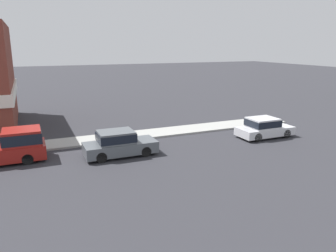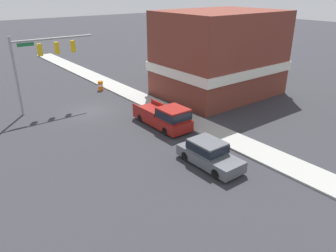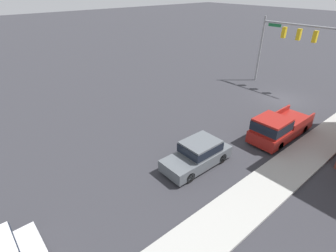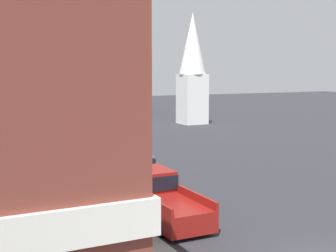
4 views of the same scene
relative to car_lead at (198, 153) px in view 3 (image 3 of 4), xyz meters
name	(u,v)px [view 3 (image 3 of 4)]	position (x,y,z in m)	size (l,w,h in m)	color
ground_plane	(284,100)	(1.74, -13.85, -0.84)	(200.00, 200.00, 0.00)	#2D2D33
near_signal_assembly	(285,38)	(4.43, -16.78, 4.26)	(7.42, 0.49, 6.93)	gray
car_lead	(198,153)	(0.00, 0.00, 0.00)	(1.88, 4.55, 1.64)	black
pickup_truck_parked	(278,127)	(-1.52, -6.53, 0.11)	(2.07, 5.66, 1.95)	black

